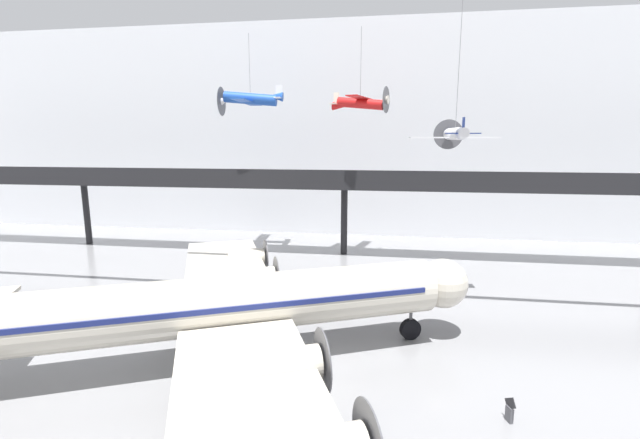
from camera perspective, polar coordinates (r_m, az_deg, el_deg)
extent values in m
plane|color=gray|center=(22.69, -3.60, -21.68)|extent=(260.00, 260.00, 0.00)
cube|color=silver|center=(55.99, 4.46, 11.73)|extent=(140.00, 3.00, 26.52)
cube|color=black|center=(44.06, 3.16, 4.73)|extent=(110.00, 3.20, 0.90)
cube|color=black|center=(42.44, 2.98, 5.86)|extent=(110.00, 0.12, 1.10)
cylinder|color=black|center=(56.98, -28.67, 0.68)|extent=(0.70, 0.70, 7.18)
cylinder|color=black|center=(45.59, 3.23, -0.20)|extent=(0.70, 0.70, 7.18)
cylinder|color=beige|center=(23.89, -13.44, -11.06)|extent=(23.68, 12.77, 3.10)
sphere|color=beige|center=(27.64, 16.05, -8.18)|extent=(3.04, 3.04, 3.04)
cube|color=navy|center=(23.78, -13.47, -10.36)|extent=(22.14, 12.13, 0.28)
cube|color=beige|center=(33.03, -12.47, -6.19)|extent=(11.57, 16.65, 0.28)
cube|color=beige|center=(15.97, -8.60, -25.55)|extent=(11.57, 16.65, 0.28)
cylinder|color=beige|center=(29.85, -8.82, -7.78)|extent=(3.21, 2.51, 1.49)
cylinder|color=#4C4C51|center=(30.05, -5.82, -7.58)|extent=(1.20, 2.61, 2.82)
cylinder|color=beige|center=(34.93, -9.83, -5.09)|extent=(3.21, 2.51, 1.49)
cylinder|color=#4C4C51|center=(35.10, -7.27, -4.94)|extent=(1.20, 2.61, 2.82)
cylinder|color=beige|center=(19.03, -4.50, -18.84)|extent=(3.21, 2.51, 1.49)
cylinder|color=#4C4C51|center=(19.34, 0.32, -18.30)|extent=(1.20, 2.61, 2.82)
cylinder|color=#4C4C51|center=(27.43, 12.00, -12.96)|extent=(0.20, 0.20, 1.21)
cylinder|color=black|center=(27.68, 11.95, -14.11)|extent=(1.34, 0.87, 1.30)
cylinder|color=#4C4C51|center=(27.01, -12.81, -13.37)|extent=(0.20, 0.20, 1.21)
cylinder|color=black|center=(27.26, -12.76, -14.54)|extent=(1.34, 0.87, 1.30)
cylinder|color=#4C4C51|center=(22.56, -12.20, -18.41)|extent=(0.20, 0.20, 1.21)
cylinder|color=black|center=(22.86, -12.14, -19.74)|extent=(1.34, 0.87, 1.30)
cylinder|color=#1E4CAD|center=(46.65, -9.26, 15.61)|extent=(5.63, 1.55, 1.58)
cone|color=white|center=(47.37, -12.76, 15.13)|extent=(0.98, 1.09, 1.02)
cylinder|color=#4C4C51|center=(47.43, -13.00, 15.09)|extent=(0.26, 2.95, 2.96)
cone|color=#1E4CAD|center=(46.13, -5.91, 16.01)|extent=(1.61, 1.08, 1.08)
cube|color=#1E4CAD|center=(46.70, -9.67, 15.17)|extent=(1.95, 8.37, 0.10)
cube|color=white|center=(46.12, -5.50, 16.60)|extent=(0.67, 0.11, 1.36)
cube|color=white|center=(46.05, -5.48, 15.76)|extent=(0.89, 3.00, 0.06)
cylinder|color=slate|center=(47.09, -9.40, 19.84)|extent=(0.04, 0.04, 5.85)
cylinder|color=silver|center=(32.54, 17.58, 10.84)|extent=(1.13, 4.23, 0.88)
cone|color=navy|center=(34.68, 16.79, 10.82)|extent=(0.82, 0.74, 0.78)
cylinder|color=#4C4C51|center=(34.83, 16.74, 10.82)|extent=(2.25, 0.18, 2.25)
cone|color=silver|center=(30.55, 18.41, 10.86)|extent=(0.81, 1.17, 0.74)
cube|color=silver|center=(32.78, 17.46, 10.39)|extent=(6.36, 1.42, 0.10)
cube|color=navy|center=(30.32, 18.58, 11.82)|extent=(0.09, 0.51, 1.04)
cube|color=navy|center=(30.30, 18.52, 10.84)|extent=(2.28, 0.65, 0.06)
cylinder|color=slate|center=(33.02, 18.11, 19.92)|extent=(0.04, 0.04, 9.57)
cylinder|color=red|center=(43.44, 5.39, 15.15)|extent=(4.77, 2.14, 1.42)
cone|color=silver|center=(42.75, 8.59, 15.48)|extent=(0.96, 1.03, 0.86)
cylinder|color=#4C4C51|center=(42.71, 8.81, 15.51)|extent=(0.69, 2.41, 2.49)
cone|color=red|center=(44.18, 2.52, 14.81)|extent=(1.48, 1.13, 0.93)
cube|color=red|center=(43.39, 5.77, 15.75)|extent=(2.90, 7.03, 0.10)
cube|color=silver|center=(44.35, 2.18, 15.84)|extent=(0.56, 0.20, 1.15)
cube|color=silver|center=(44.30, 2.17, 15.10)|extent=(1.19, 2.55, 0.06)
cylinder|color=slate|center=(43.90, 5.48, 20.08)|extent=(0.04, 0.04, 6.61)
cube|color=#4C4C51|center=(22.04, 23.93, -22.64)|extent=(0.28, 0.43, 0.70)
cube|color=#232326|center=(21.76, 24.04, -21.47)|extent=(0.30, 0.75, 0.73)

